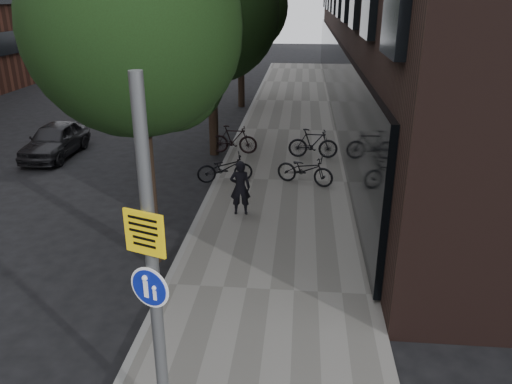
# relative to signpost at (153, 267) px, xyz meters

# --- Properties ---
(sidewalk) EXTENTS (4.50, 60.00, 0.12)m
(sidewalk) POSITION_rel_signpost_xyz_m (1.31, 10.23, -2.60)
(sidewalk) COLOR slate
(sidewalk) RESTS_ON ground
(curb_edge) EXTENTS (0.15, 60.00, 0.13)m
(curb_edge) POSITION_rel_signpost_xyz_m (-0.94, 10.23, -2.59)
(curb_edge) COLOR slate
(curb_edge) RESTS_ON ground
(street_tree_near) EXTENTS (4.40, 4.40, 7.50)m
(street_tree_near) POSITION_rel_signpost_xyz_m (-1.47, 4.87, 2.45)
(street_tree_near) COLOR black
(street_tree_near) RESTS_ON ground
(street_tree_mid) EXTENTS (5.00, 5.00, 7.80)m
(street_tree_mid) POSITION_rel_signpost_xyz_m (-1.47, 13.37, 2.46)
(street_tree_mid) COLOR black
(street_tree_mid) RESTS_ON ground
(street_tree_far) EXTENTS (5.00, 5.00, 7.80)m
(street_tree_far) POSITION_rel_signpost_xyz_m (-1.47, 22.37, 2.46)
(street_tree_far) COLOR black
(street_tree_far) RESTS_ON ground
(signpost) EXTENTS (0.56, 0.23, 5.02)m
(signpost) POSITION_rel_signpost_xyz_m (0.00, 0.00, 0.00)
(signpost) COLOR #595B5E
(signpost) RESTS_ON sidewalk
(pedestrian) EXTENTS (0.60, 0.42, 1.57)m
(pedestrian) POSITION_rel_signpost_xyz_m (0.21, 7.38, -1.75)
(pedestrian) COLOR black
(pedestrian) RESTS_ON sidewalk
(parked_bike_facade_near) EXTENTS (2.02, 1.28, 1.00)m
(parked_bike_facade_near) POSITION_rel_signpost_xyz_m (2.02, 9.92, -2.03)
(parked_bike_facade_near) COLOR black
(parked_bike_facade_near) RESTS_ON sidewalk
(parked_bike_facade_far) EXTENTS (1.87, 0.60, 1.11)m
(parked_bike_facade_far) POSITION_rel_signpost_xyz_m (2.31, 12.78, -1.98)
(parked_bike_facade_far) COLOR black
(parked_bike_facade_far) RESTS_ON sidewalk
(parked_bike_curb_near) EXTENTS (1.93, 1.08, 0.96)m
(parked_bike_curb_near) POSITION_rel_signpost_xyz_m (-0.61, 9.87, -2.06)
(parked_bike_curb_near) COLOR black
(parked_bike_curb_near) RESTS_ON sidewalk
(parked_bike_curb_far) EXTENTS (1.85, 0.59, 1.10)m
(parked_bike_curb_far) POSITION_rel_signpost_xyz_m (-0.74, 13.06, -1.98)
(parked_bike_curb_far) COLOR black
(parked_bike_curb_far) RESTS_ON sidewalk
(parked_car_near) EXTENTS (1.57, 3.83, 1.30)m
(parked_car_near) POSITION_rel_signpost_xyz_m (-7.65, 12.44, -2.01)
(parked_car_near) COLOR black
(parked_car_near) RESTS_ON ground
(parked_car_mid) EXTENTS (1.14, 3.27, 1.08)m
(parked_car_mid) POSITION_rel_signpost_xyz_m (-8.95, 22.19, -2.12)
(parked_car_mid) COLOR #521D17
(parked_car_mid) RESTS_ON ground
(parked_car_far) EXTENTS (1.62, 3.89, 1.12)m
(parked_car_far) POSITION_rel_signpost_xyz_m (-7.31, 27.98, -2.09)
(parked_car_far) COLOR #1D2134
(parked_car_far) RESTS_ON ground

